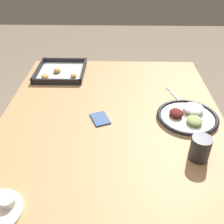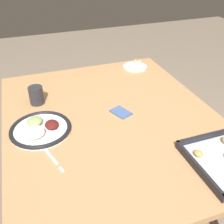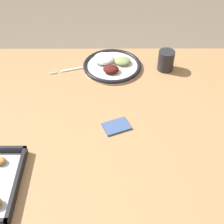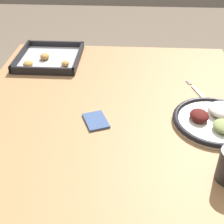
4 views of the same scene
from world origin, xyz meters
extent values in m
plane|color=#7A6B59|center=(0.00, 0.00, 0.00)|extent=(8.00, 8.00, 0.00)
cube|color=#AD7F51|center=(0.00, 0.00, 0.74)|extent=(1.28, 1.06, 0.03)
cylinder|color=#AD7F51|center=(-0.59, -0.48, 0.36)|extent=(0.06, 0.06, 0.72)
cylinder|color=#AD7F51|center=(0.59, -0.48, 0.36)|extent=(0.06, 0.06, 0.72)
cylinder|color=white|center=(-0.01, -0.35, 0.76)|extent=(0.28, 0.28, 0.01)
torus|color=black|center=(-0.01, -0.35, 0.76)|extent=(0.29, 0.29, 0.02)
ellipsoid|color=white|center=(0.04, -0.39, 0.78)|extent=(0.10, 0.10, 0.04)
ellipsoid|color=#511614|center=(0.00, -0.30, 0.78)|extent=(0.08, 0.06, 0.03)
ellipsoid|color=#8C9E5B|center=(-0.06, -0.37, 0.78)|extent=(0.08, 0.07, 0.03)
cube|color=silver|center=(0.16, -0.34, 0.75)|extent=(0.17, 0.06, 0.00)
cylinder|color=silver|center=(0.28, -0.31, 0.75)|extent=(0.03, 0.01, 0.00)
cylinder|color=silver|center=(0.28, -0.31, 0.75)|extent=(0.03, 0.01, 0.00)
cylinder|color=silver|center=(0.28, -0.31, 0.75)|extent=(0.03, 0.01, 0.00)
cylinder|color=silver|center=(0.27, -0.30, 0.75)|extent=(0.03, 0.01, 0.00)
cube|color=black|center=(0.31, 0.33, 0.77)|extent=(0.01, 0.29, 0.03)
ellipsoid|color=#C18E47|center=(0.39, 0.24, 0.77)|extent=(0.04, 0.03, 0.02)
cylinder|color=#28282D|center=(-0.26, -0.34, 0.80)|extent=(0.08, 0.08, 0.10)
cube|color=#3F598C|center=(-0.02, 0.05, 0.76)|extent=(0.12, 0.11, 0.01)
camera|label=1|loc=(-1.01, -0.02, 1.48)|focal=42.00mm
camera|label=2|loc=(1.02, -0.36, 1.51)|focal=42.00mm
camera|label=3|loc=(0.00, 0.92, 1.64)|focal=50.00mm
camera|label=4|loc=(-0.89, -0.05, 1.40)|focal=50.00mm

